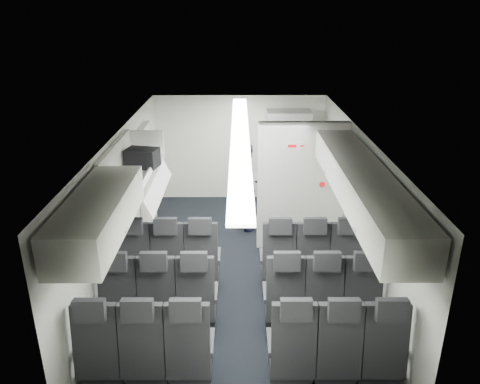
{
  "coord_description": "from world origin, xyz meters",
  "views": [
    {
      "loc": [
        -0.02,
        -6.18,
        3.77
      ],
      "look_at": [
        0.0,
        0.4,
        1.15
      ],
      "focal_mm": 35.0,
      "sensor_mm": 36.0,
      "label": 1
    }
  ],
  "objects_px": {
    "seat_row_front": "(240,267)",
    "carry_on_bag": "(142,158)",
    "seat_row_mid": "(240,305)",
    "flight_attendant": "(247,186)",
    "galley_unit": "(287,158)",
    "boarding_door": "(147,178)",
    "seat_row_rear": "(241,357)"
  },
  "relations": [
    {
      "from": "seat_row_mid",
      "to": "boarding_door",
      "type": "relative_size",
      "value": 1.79
    },
    {
      "from": "seat_row_front",
      "to": "seat_row_rear",
      "type": "xyz_separation_m",
      "value": [
        0.0,
        -1.8,
        0.0
      ]
    },
    {
      "from": "seat_row_mid",
      "to": "carry_on_bag",
      "type": "relative_size",
      "value": 7.69
    },
    {
      "from": "seat_row_rear",
      "to": "seat_row_mid",
      "type": "bearing_deg",
      "value": 90.0
    },
    {
      "from": "seat_row_rear",
      "to": "galley_unit",
      "type": "xyz_separation_m",
      "value": [
        0.95,
        5.05,
        0.55
      ]
    },
    {
      "from": "carry_on_bag",
      "to": "flight_attendant",
      "type": "bearing_deg",
      "value": 57.31
    },
    {
      "from": "galley_unit",
      "to": "boarding_door",
      "type": "relative_size",
      "value": 1.02
    },
    {
      "from": "seat_row_front",
      "to": "seat_row_rear",
      "type": "height_order",
      "value": "same"
    },
    {
      "from": "seat_row_mid",
      "to": "galley_unit",
      "type": "bearing_deg",
      "value": 77.12
    },
    {
      "from": "seat_row_front",
      "to": "carry_on_bag",
      "type": "relative_size",
      "value": 7.69
    },
    {
      "from": "flight_attendant",
      "to": "seat_row_mid",
      "type": "bearing_deg",
      "value": 164.47
    },
    {
      "from": "galley_unit",
      "to": "flight_attendant",
      "type": "height_order",
      "value": "galley_unit"
    },
    {
      "from": "seat_row_rear",
      "to": "flight_attendant",
      "type": "height_order",
      "value": "flight_attendant"
    },
    {
      "from": "seat_row_mid",
      "to": "boarding_door",
      "type": "height_order",
      "value": "boarding_door"
    },
    {
      "from": "seat_row_front",
      "to": "carry_on_bag",
      "type": "height_order",
      "value": "carry_on_bag"
    },
    {
      "from": "boarding_door",
      "to": "seat_row_mid",
      "type": "bearing_deg",
      "value": -61.23
    },
    {
      "from": "flight_attendant",
      "to": "carry_on_bag",
      "type": "distance_m",
      "value": 2.34
    },
    {
      "from": "seat_row_mid",
      "to": "seat_row_rear",
      "type": "distance_m",
      "value": 0.9
    },
    {
      "from": "seat_row_front",
      "to": "seat_row_mid",
      "type": "xyz_separation_m",
      "value": [
        0.0,
        -0.9,
        0.0
      ]
    },
    {
      "from": "seat_row_mid",
      "to": "carry_on_bag",
      "type": "xyz_separation_m",
      "value": [
        -1.36,
        1.47,
        1.4
      ]
    },
    {
      "from": "flight_attendant",
      "to": "seat_row_front",
      "type": "bearing_deg",
      "value": 163.45
    },
    {
      "from": "seat_row_front",
      "to": "boarding_door",
      "type": "bearing_deg",
      "value": 128.16
    },
    {
      "from": "seat_row_rear",
      "to": "flight_attendant",
      "type": "bearing_deg",
      "value": 88.18
    },
    {
      "from": "galley_unit",
      "to": "carry_on_bag",
      "type": "distance_m",
      "value": 3.64
    },
    {
      "from": "galley_unit",
      "to": "boarding_door",
      "type": "bearing_deg",
      "value": -155.72
    },
    {
      "from": "boarding_door",
      "to": "flight_attendant",
      "type": "relative_size",
      "value": 1.16
    },
    {
      "from": "seat_row_mid",
      "to": "carry_on_bag",
      "type": "bearing_deg",
      "value": 132.8
    },
    {
      "from": "seat_row_mid",
      "to": "flight_attendant",
      "type": "xyz_separation_m",
      "value": [
        0.12,
        2.98,
        0.4
      ]
    },
    {
      "from": "seat_row_mid",
      "to": "galley_unit",
      "type": "distance_m",
      "value": 4.3
    },
    {
      "from": "seat_row_front",
      "to": "carry_on_bag",
      "type": "bearing_deg",
      "value": 157.26
    },
    {
      "from": "seat_row_front",
      "to": "galley_unit",
      "type": "xyz_separation_m",
      "value": [
        0.95,
        3.25,
        0.55
      ]
    },
    {
      "from": "seat_row_front",
      "to": "boarding_door",
      "type": "distance_m",
      "value": 2.71
    }
  ]
}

